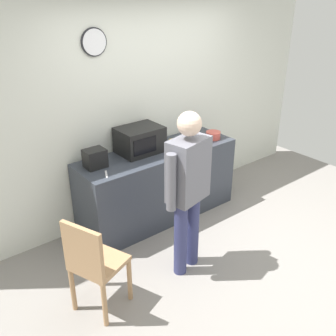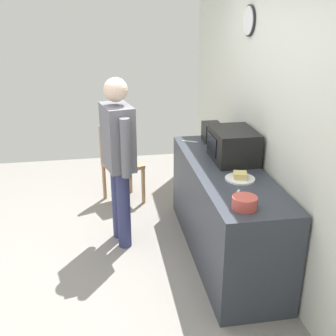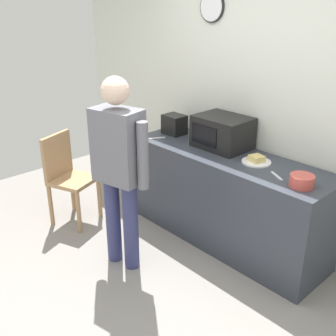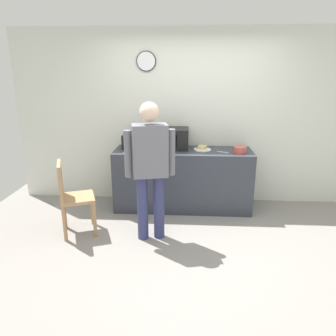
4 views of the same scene
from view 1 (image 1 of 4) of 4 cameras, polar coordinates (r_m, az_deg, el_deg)
name	(u,v)px [view 1 (image 1 of 4)]	position (r m, az deg, el deg)	size (l,w,h in m)	color
ground_plane	(237,260)	(4.22, 10.33, -13.42)	(6.00, 6.00, 0.00)	gray
back_wall	(147,108)	(4.67, -3.23, 9.04)	(5.40, 0.13, 2.60)	silver
kitchen_counter	(158,184)	(4.65, -1.47, -2.48)	(1.99, 0.62, 0.89)	#333842
microwave	(140,140)	(4.39, -4.26, 4.24)	(0.50, 0.39, 0.30)	black
sandwich_plate	(175,143)	(4.63, 1.02, 3.74)	(0.25, 0.25, 0.07)	white
salad_bowl	(213,135)	(4.85, 6.78, 4.91)	(0.18, 0.18, 0.09)	#C64C42
toaster	(95,158)	(4.09, -10.89, 1.44)	(0.22, 0.18, 0.20)	black
fork_utensil	(198,142)	(4.73, 4.59, 3.92)	(0.17, 0.02, 0.01)	silver
spoon_utensil	(106,174)	(3.94, -9.23, -0.94)	(0.17, 0.02, 0.01)	silver
person_standing	(188,184)	(3.54, 3.00, -2.35)	(0.58, 0.32, 1.66)	navy
wooden_chair	(93,263)	(3.36, -11.15, -13.74)	(0.52, 0.52, 0.94)	#A87F56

